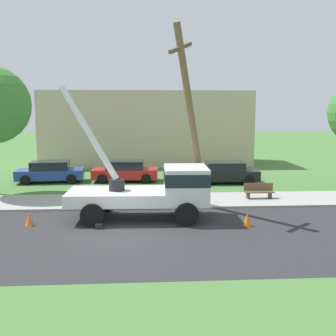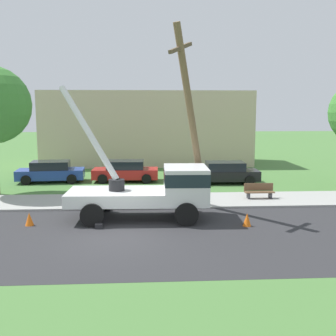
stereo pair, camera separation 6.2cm
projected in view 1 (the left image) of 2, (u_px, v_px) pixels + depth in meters
The scene contains 12 objects.
ground_plane at pixel (129, 181), 27.37m from camera, with size 120.00×120.00×0.00m, color #477538.
road_asphalt at pixel (118, 237), 15.52m from camera, with size 80.00×8.37×0.01m, color #2B2B2D.
sidewalk_strip at pixel (125, 201), 21.33m from camera, with size 80.00×3.41×0.10m, color #9E9E99.
utility_truck at pixel (157, 188), 17.96m from camera, with size 6.76×3.21×5.98m.
leaning_utility_pole at pixel (192, 119), 18.69m from camera, with size 2.27×2.96×8.65m.
traffic_cone_ahead at pixel (247, 220), 16.93m from camera, with size 0.36×0.36×0.56m, color orange.
traffic_cone_behind at pixel (29, 219), 16.99m from camera, with size 0.36×0.36×0.56m, color orange.
parked_sedan_blue at pixel (50, 172), 27.04m from camera, with size 4.53×2.24×1.42m.
parked_sedan_red at pixel (125, 171), 27.33m from camera, with size 4.46×2.12×1.42m.
parked_sedan_black at pixel (225, 172), 26.69m from camera, with size 4.43×2.07×1.42m.
park_bench at pixel (259, 191), 21.78m from camera, with size 1.60×0.45×0.90m.
lowrise_building_backdrop at pixel (147, 128), 35.96m from camera, with size 18.00×6.00×6.40m, color #C6B293.
Camera 1 is at (0.98, -15.05, 4.91)m, focal length 42.96 mm.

